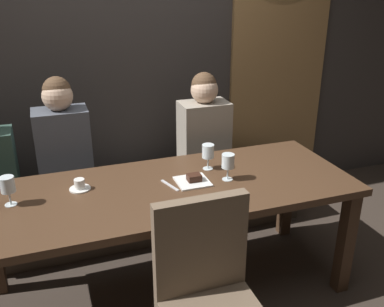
{
  "coord_description": "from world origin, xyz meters",
  "views": [
    {
      "loc": [
        -0.61,
        -2.14,
        1.87
      ],
      "look_at": [
        0.22,
        0.2,
        0.84
      ],
      "focal_mm": 40.11,
      "sensor_mm": 36.0,
      "label": 1
    }
  ],
  "objects_px": {
    "wine_glass_center_front": "(228,162)",
    "wine_glass_far_left": "(8,185)",
    "dessert_plate": "(193,180)",
    "dining_table": "(169,200)",
    "wine_glass_near_right": "(208,152)",
    "chair_near_side": "(209,293)",
    "diner_far_end": "(204,128)",
    "espresso_cup": "(80,185)",
    "fork_on_table": "(170,185)",
    "diner_bearded": "(63,140)",
    "banquette_bench": "(144,207)"
  },
  "relations": [
    {
      "from": "chair_near_side",
      "to": "diner_far_end",
      "type": "distance_m",
      "value": 1.53
    },
    {
      "from": "chair_near_side",
      "to": "wine_glass_far_left",
      "type": "relative_size",
      "value": 5.98
    },
    {
      "from": "chair_near_side",
      "to": "espresso_cup",
      "type": "bearing_deg",
      "value": 118.14
    },
    {
      "from": "dessert_plate",
      "to": "diner_bearded",
      "type": "bearing_deg",
      "value": 133.87
    },
    {
      "from": "chair_near_side",
      "to": "wine_glass_near_right",
      "type": "distance_m",
      "value": 0.99
    },
    {
      "from": "diner_bearded",
      "to": "dessert_plate",
      "type": "bearing_deg",
      "value": -46.13
    },
    {
      "from": "diner_far_end",
      "to": "wine_glass_center_front",
      "type": "xyz_separation_m",
      "value": [
        -0.12,
        -0.72,
        0.03
      ]
    },
    {
      "from": "banquette_bench",
      "to": "chair_near_side",
      "type": "relative_size",
      "value": 2.55
    },
    {
      "from": "wine_glass_near_right",
      "to": "diner_far_end",
      "type": "bearing_deg",
      "value": 71.63
    },
    {
      "from": "dining_table",
      "to": "wine_glass_center_front",
      "type": "height_order",
      "value": "wine_glass_center_front"
    },
    {
      "from": "wine_glass_near_right",
      "to": "dessert_plate",
      "type": "distance_m",
      "value": 0.24
    },
    {
      "from": "dining_table",
      "to": "dessert_plate",
      "type": "height_order",
      "value": "dessert_plate"
    },
    {
      "from": "dessert_plate",
      "to": "wine_glass_far_left",
      "type": "bearing_deg",
      "value": 176.17
    },
    {
      "from": "dining_table",
      "to": "wine_glass_near_right",
      "type": "relative_size",
      "value": 13.41
    },
    {
      "from": "dining_table",
      "to": "diner_far_end",
      "type": "bearing_deg",
      "value": 55.05
    },
    {
      "from": "dessert_plate",
      "to": "fork_on_table",
      "type": "height_order",
      "value": "dessert_plate"
    },
    {
      "from": "chair_near_side",
      "to": "wine_glass_near_right",
      "type": "relative_size",
      "value": 5.98
    },
    {
      "from": "banquette_bench",
      "to": "chair_near_side",
      "type": "height_order",
      "value": "chair_near_side"
    },
    {
      "from": "espresso_cup",
      "to": "fork_on_table",
      "type": "distance_m",
      "value": 0.51
    },
    {
      "from": "wine_glass_far_left",
      "to": "espresso_cup",
      "type": "bearing_deg",
      "value": 9.5
    },
    {
      "from": "banquette_bench",
      "to": "diner_bearded",
      "type": "distance_m",
      "value": 0.81
    },
    {
      "from": "banquette_bench",
      "to": "wine_glass_center_front",
      "type": "height_order",
      "value": "wine_glass_center_front"
    },
    {
      "from": "espresso_cup",
      "to": "fork_on_table",
      "type": "height_order",
      "value": "espresso_cup"
    },
    {
      "from": "dessert_plate",
      "to": "dining_table",
      "type": "bearing_deg",
      "value": -177.36
    },
    {
      "from": "fork_on_table",
      "to": "wine_glass_center_front",
      "type": "bearing_deg",
      "value": -23.53
    },
    {
      "from": "wine_glass_near_right",
      "to": "wine_glass_far_left",
      "type": "bearing_deg",
      "value": -175.91
    },
    {
      "from": "wine_glass_center_front",
      "to": "wine_glass_near_right",
      "type": "height_order",
      "value": "same"
    },
    {
      "from": "dessert_plate",
      "to": "espresso_cup",
      "type": "bearing_deg",
      "value": 168.65
    },
    {
      "from": "wine_glass_center_front",
      "to": "wine_glass_near_right",
      "type": "bearing_deg",
      "value": 106.39
    },
    {
      "from": "chair_near_side",
      "to": "wine_glass_center_front",
      "type": "xyz_separation_m",
      "value": [
        0.39,
        0.69,
        0.29
      ]
    },
    {
      "from": "dessert_plate",
      "to": "fork_on_table",
      "type": "bearing_deg",
      "value": 179.86
    },
    {
      "from": "chair_near_side",
      "to": "wine_glass_far_left",
      "type": "height_order",
      "value": "chair_near_side"
    },
    {
      "from": "dining_table",
      "to": "fork_on_table",
      "type": "distance_m",
      "value": 0.09
    },
    {
      "from": "wine_glass_far_left",
      "to": "espresso_cup",
      "type": "relative_size",
      "value": 1.37
    },
    {
      "from": "wine_glass_center_front",
      "to": "wine_glass_far_left",
      "type": "height_order",
      "value": "same"
    },
    {
      "from": "diner_far_end",
      "to": "dessert_plate",
      "type": "distance_m",
      "value": 0.77
    },
    {
      "from": "wine_glass_far_left",
      "to": "espresso_cup",
      "type": "distance_m",
      "value": 0.38
    },
    {
      "from": "wine_glass_center_front",
      "to": "wine_glass_far_left",
      "type": "bearing_deg",
      "value": 175.23
    },
    {
      "from": "diner_far_end",
      "to": "wine_glass_near_right",
      "type": "relative_size",
      "value": 4.8
    },
    {
      "from": "dessert_plate",
      "to": "banquette_bench",
      "type": "bearing_deg",
      "value": 102.62
    },
    {
      "from": "dining_table",
      "to": "dessert_plate",
      "type": "bearing_deg",
      "value": 2.64
    },
    {
      "from": "wine_glass_center_front",
      "to": "dessert_plate",
      "type": "xyz_separation_m",
      "value": [
        -0.21,
        0.03,
        -0.1
      ]
    },
    {
      "from": "dining_table",
      "to": "fork_on_table",
      "type": "xyz_separation_m",
      "value": [
        0.01,
        0.01,
        0.09
      ]
    },
    {
      "from": "dessert_plate",
      "to": "wine_glass_center_front",
      "type": "bearing_deg",
      "value": -9.33
    },
    {
      "from": "dining_table",
      "to": "wine_glass_near_right",
      "type": "height_order",
      "value": "wine_glass_near_right"
    },
    {
      "from": "dining_table",
      "to": "fork_on_table",
      "type": "bearing_deg",
      "value": 33.04
    },
    {
      "from": "dining_table",
      "to": "chair_near_side",
      "type": "relative_size",
      "value": 2.24
    },
    {
      "from": "banquette_bench",
      "to": "wine_glass_far_left",
      "type": "relative_size",
      "value": 15.24
    },
    {
      "from": "diner_bearded",
      "to": "dessert_plate",
      "type": "distance_m",
      "value": 1.0
    },
    {
      "from": "chair_near_side",
      "to": "espresso_cup",
      "type": "xyz_separation_m",
      "value": [
        -0.46,
        0.86,
        0.21
      ]
    }
  ]
}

